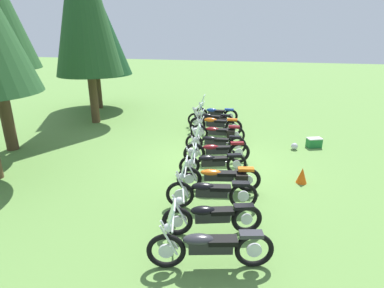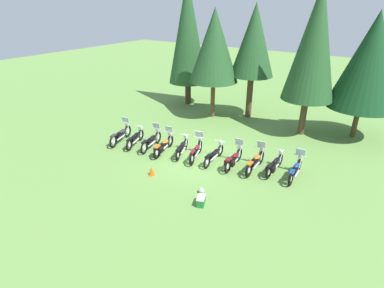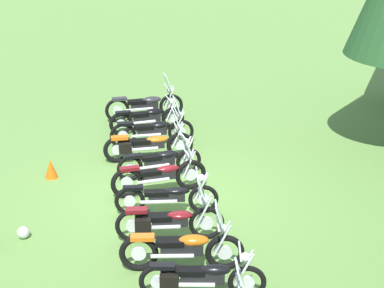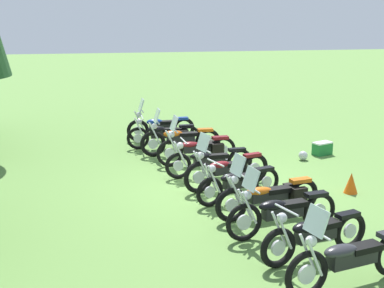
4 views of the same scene
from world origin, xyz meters
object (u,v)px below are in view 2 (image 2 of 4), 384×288
(motorcycle_2, at_px, (151,140))
(pine_tree_2, at_px, (254,41))
(motorcycle_8, at_px, (255,162))
(motorcycle_3, at_px, (163,145))
(pine_tree_0, at_px, (188,31))
(traffic_cone, at_px, (152,171))
(motorcycle_6, at_px, (214,155))
(pine_tree_4, at_px, (370,61))
(picnic_cooler, at_px, (201,201))
(motorcycle_1, at_px, (135,138))
(motorcycle_10, at_px, (295,170))
(motorcycle_0, at_px, (121,134))
(motorcycle_7, at_px, (234,159))
(pine_tree_1, at_px, (214,46))
(dropped_helmet, at_px, (202,190))
(motorcycle_5, at_px, (196,151))
(pine_tree_3, at_px, (315,43))
(motorcycle_4, at_px, (182,148))
(motorcycle_9, at_px, (274,165))

(motorcycle_2, xyz_separation_m, pine_tree_2, (2.37, 8.18, 4.91))
(motorcycle_8, bearing_deg, motorcycle_3, 99.89)
(pine_tree_0, bearing_deg, traffic_cone, -64.06)
(motorcycle_6, bearing_deg, motorcycle_2, 94.04)
(pine_tree_0, distance_m, pine_tree_4, 12.69)
(picnic_cooler, bearing_deg, motorcycle_1, 156.07)
(pine_tree_0, bearing_deg, pine_tree_4, 0.61)
(pine_tree_4, height_order, traffic_cone, pine_tree_4)
(motorcycle_10, distance_m, traffic_cone, 7.02)
(motorcycle_8, height_order, motorcycle_10, motorcycle_8)
(motorcycle_0, relative_size, motorcycle_7, 1.07)
(motorcycle_8, bearing_deg, pine_tree_1, 44.26)
(motorcycle_2, xyz_separation_m, dropped_helmet, (4.96, -2.35, -0.35))
(pine_tree_1, height_order, picnic_cooler, pine_tree_1)
(motorcycle_1, xyz_separation_m, motorcycle_7, (6.09, 0.86, 0.03))
(motorcycle_3, height_order, pine_tree_0, pine_tree_0)
(motorcycle_0, relative_size, motorcycle_5, 1.07)
(motorcycle_0, bearing_deg, pine_tree_4, -67.58)
(motorcycle_3, bearing_deg, motorcycle_10, -90.71)
(motorcycle_3, height_order, pine_tree_4, pine_tree_4)
(motorcycle_2, height_order, pine_tree_3, pine_tree_3)
(traffic_cone, bearing_deg, motorcycle_5, 73.09)
(motorcycle_6, bearing_deg, traffic_cone, 143.89)
(motorcycle_5, bearing_deg, motorcycle_3, 85.71)
(motorcycle_2, bearing_deg, motorcycle_4, -92.59)
(motorcycle_9, bearing_deg, pine_tree_4, -19.07)
(motorcycle_9, height_order, pine_tree_1, pine_tree_1)
(motorcycle_5, distance_m, pine_tree_0, 11.31)
(motorcycle_5, relative_size, motorcycle_6, 0.97)
(motorcycle_0, distance_m, pine_tree_1, 8.74)
(motorcycle_4, height_order, motorcycle_8, motorcycle_8)
(motorcycle_2, xyz_separation_m, traffic_cone, (2.06, -2.39, -0.24))
(motorcycle_10, bearing_deg, pine_tree_1, 52.55)
(motorcycle_9, relative_size, pine_tree_4, 0.30)
(traffic_cone, bearing_deg, motorcycle_3, 115.31)
(motorcycle_6, xyz_separation_m, motorcycle_9, (3.09, 0.70, 0.02))
(motorcycle_2, relative_size, motorcycle_6, 1.01)
(motorcycle_8, bearing_deg, motorcycle_6, 98.51)
(motorcycle_0, distance_m, motorcycle_1, 1.06)
(pine_tree_0, bearing_deg, motorcycle_0, -83.20)
(motorcycle_4, xyz_separation_m, picnic_cooler, (3.44, -3.41, -0.24))
(motorcycle_0, height_order, pine_tree_1, pine_tree_1)
(pine_tree_0, distance_m, pine_tree_1, 3.74)
(pine_tree_1, bearing_deg, motorcycle_2, -91.27)
(motorcycle_4, height_order, motorcycle_5, motorcycle_5)
(motorcycle_9, height_order, pine_tree_3, pine_tree_3)
(motorcycle_7, distance_m, pine_tree_1, 9.05)
(pine_tree_0, xyz_separation_m, pine_tree_3, (9.76, -1.25, -0.07))
(pine_tree_4, bearing_deg, motorcycle_9, -109.20)
(motorcycle_1, distance_m, pine_tree_3, 11.82)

